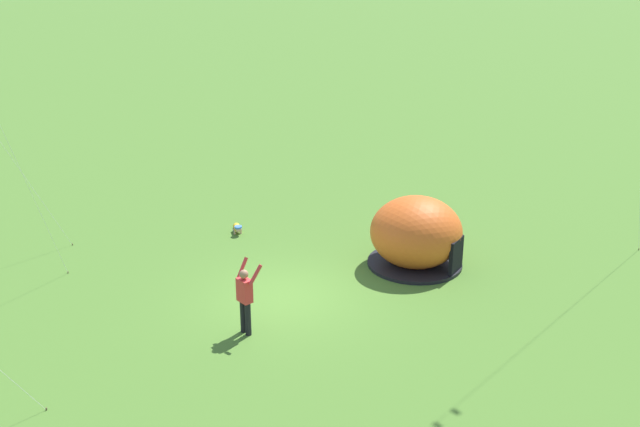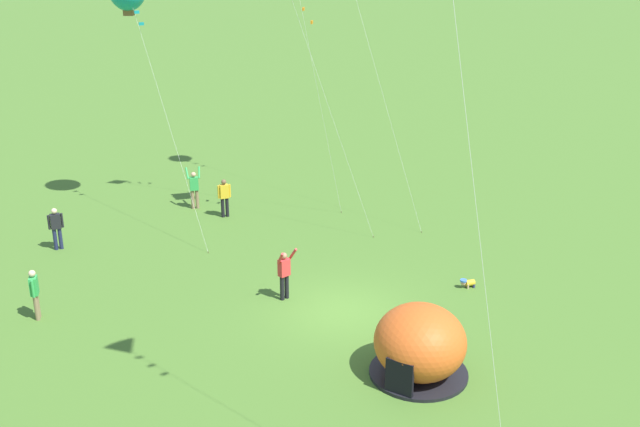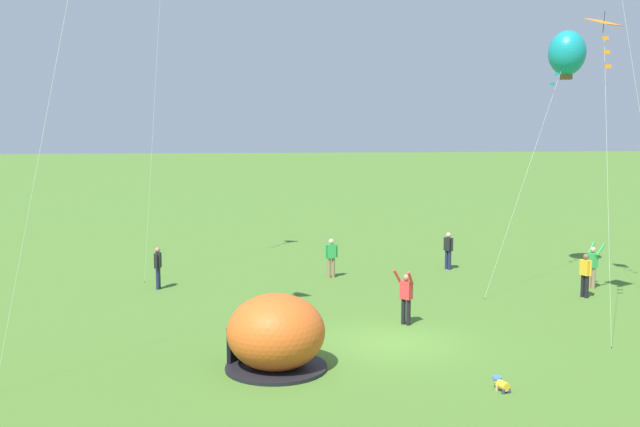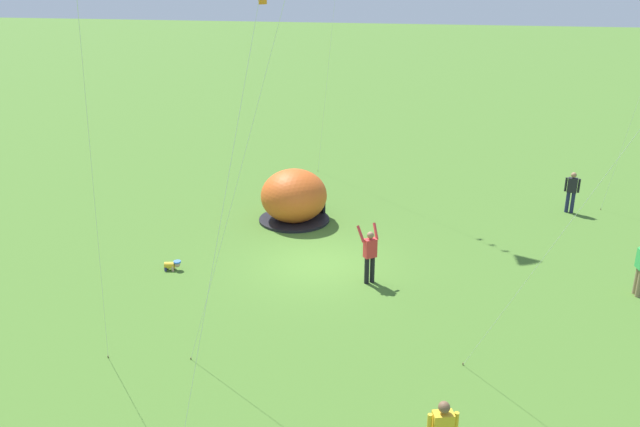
{
  "view_description": "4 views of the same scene",
  "coord_description": "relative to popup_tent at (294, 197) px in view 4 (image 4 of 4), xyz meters",
  "views": [
    {
      "loc": [
        -1.16,
        18.13,
        9.4
      ],
      "look_at": [
        -0.94,
        1.17,
        2.88
      ],
      "focal_mm": 42.0,
      "sensor_mm": 36.0,
      "label": 1
    },
    {
      "loc": [
        -22.0,
        0.44,
        11.83
      ],
      "look_at": [
        -1.12,
        0.72,
        3.89
      ],
      "focal_mm": 42.0,
      "sensor_mm": 36.0,
      "label": 2
    },
    {
      "loc": [
        -4.82,
        -22.02,
        6.72
      ],
      "look_at": [
        -1.78,
        4.04,
        3.55
      ],
      "focal_mm": 42.0,
      "sensor_mm": 36.0,
      "label": 3
    },
    {
      "loc": [
        18.33,
        5.57,
        8.75
      ],
      "look_at": [
        -0.02,
        0.07,
        1.81
      ],
      "focal_mm": 35.0,
      "sensor_mm": 36.0,
      "label": 4
    }
  ],
  "objects": [
    {
      "name": "person_far_back",
      "position": [
        -4.19,
        10.58,
        -0.03
      ],
      "size": [
        0.28,
        0.59,
        1.72
      ],
      "color": "#1E2347",
      "rests_on": "ground"
    },
    {
      "name": "person_flying_kite",
      "position": [
        4.59,
        4.06,
        0.0
      ],
      "size": [
        0.69,
        0.71,
        1.89
      ],
      "color": "black",
      "rests_on": "ground"
    },
    {
      "name": "ground_plane",
      "position": [
        3.72,
        2.11,
        -1.0
      ],
      "size": [
        300.0,
        300.0,
        0.0
      ],
      "primitive_type": "plane",
      "color": "#477028"
    },
    {
      "name": "popup_tent",
      "position": [
        0.0,
        0.0,
        0.0
      ],
      "size": [
        2.81,
        2.81,
        2.1
      ],
      "color": "#D8591E",
      "rests_on": "ground"
    },
    {
      "name": "toddler_crawling",
      "position": [
        5.55,
        -2.34,
        -0.82
      ],
      "size": [
        0.35,
        0.55,
        0.32
      ],
      "color": "gold",
      "rests_on": "ground"
    }
  ]
}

